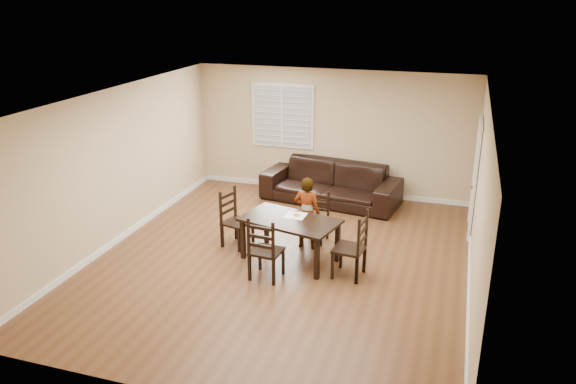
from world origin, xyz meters
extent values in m
plane|color=brown|center=(0.00, 0.00, 0.00)|extent=(7.00, 7.00, 0.00)
cube|color=tan|center=(0.00, 3.50, 1.35)|extent=(6.00, 0.04, 2.70)
cube|color=tan|center=(0.00, -3.50, 1.35)|extent=(6.00, 0.04, 2.70)
cube|color=tan|center=(-3.00, 0.00, 1.35)|extent=(0.04, 7.00, 2.70)
cube|color=tan|center=(3.00, 0.00, 1.35)|extent=(0.04, 7.00, 2.70)
cube|color=white|center=(0.00, 0.00, 2.70)|extent=(6.00, 7.00, 0.04)
cube|color=white|center=(-1.10, 3.45, 1.65)|extent=(1.40, 0.08, 1.40)
cube|color=white|center=(2.97, 2.20, 1.02)|extent=(0.06, 0.94, 2.05)
cylinder|color=#332114|center=(2.94, 1.90, 0.95)|extent=(0.06, 0.06, 0.02)
cube|color=white|center=(0.00, 3.48, 0.05)|extent=(6.00, 0.03, 0.10)
cube|color=white|center=(-2.98, 0.00, 0.05)|extent=(0.03, 7.00, 0.10)
cube|color=white|center=(2.98, 0.00, 0.05)|extent=(0.03, 7.00, 0.10)
cube|color=black|center=(0.13, 0.06, 0.71)|extent=(1.71, 1.21, 0.04)
cube|color=black|center=(-0.63, -0.12, 0.34)|extent=(0.08, 0.08, 0.68)
cube|color=black|center=(0.73, -0.45, 0.34)|extent=(0.08, 0.08, 0.68)
cube|color=black|center=(-0.46, 0.57, 0.34)|extent=(0.08, 0.08, 0.68)
cube|color=black|center=(0.90, 0.24, 0.34)|extent=(0.08, 0.08, 0.68)
cube|color=black|center=(0.34, 0.91, 0.39)|extent=(0.44, 0.42, 0.04)
cube|color=black|center=(0.36, 1.08, 0.45)|extent=(0.41, 0.08, 0.90)
cube|color=black|center=(0.15, 0.77, 0.18)|extent=(0.04, 0.04, 0.37)
cube|color=black|center=(0.50, 0.73, 0.18)|extent=(0.04, 0.04, 0.37)
cube|color=black|center=(0.18, 1.09, 0.18)|extent=(0.04, 0.04, 0.37)
cube|color=black|center=(0.53, 1.05, 0.18)|extent=(0.04, 0.04, 0.37)
cube|color=black|center=(-0.03, -0.63, 0.45)|extent=(0.50, 0.47, 0.04)
cube|color=black|center=(-0.05, -0.82, 0.52)|extent=(0.47, 0.08, 1.04)
cube|color=black|center=(0.19, -0.46, 0.21)|extent=(0.04, 0.04, 0.42)
cube|color=black|center=(-0.22, -0.43, 0.21)|extent=(0.04, 0.04, 0.42)
cube|color=black|center=(0.15, -0.83, 0.21)|extent=(0.04, 0.04, 0.42)
cube|color=black|center=(-0.25, -0.80, 0.21)|extent=(0.04, 0.04, 0.42)
cube|color=black|center=(-0.90, 0.31, 0.44)|extent=(0.53, 0.56, 0.04)
cube|color=black|center=(-1.09, 0.36, 0.51)|extent=(0.16, 0.45, 1.02)
cube|color=black|center=(-0.78, 0.07, 0.21)|extent=(0.05, 0.05, 0.42)
cube|color=black|center=(-0.67, 0.45, 0.21)|extent=(0.05, 0.05, 0.42)
cube|color=black|center=(-1.13, 0.17, 0.21)|extent=(0.05, 0.05, 0.42)
cube|color=black|center=(-1.03, 0.55, 0.21)|extent=(0.05, 0.05, 0.42)
cube|color=black|center=(1.17, -0.19, 0.46)|extent=(0.50, 0.53, 0.04)
cube|color=black|center=(1.37, -0.21, 0.54)|extent=(0.09, 0.48, 1.07)
cube|color=black|center=(1.00, 0.04, 0.22)|extent=(0.05, 0.05, 0.44)
cube|color=black|center=(0.96, -0.38, 0.22)|extent=(0.05, 0.05, 0.44)
cube|color=black|center=(1.39, 0.00, 0.22)|extent=(0.05, 0.05, 0.44)
cube|color=black|center=(1.34, -0.42, 0.22)|extent=(0.05, 0.05, 0.44)
imported|color=gray|center=(0.27, 0.61, 0.64)|extent=(0.49, 0.34, 1.28)
cube|color=#EFE5CD|center=(0.18, 0.23, 0.73)|extent=(0.34, 0.34, 0.00)
torus|color=#B0803F|center=(0.19, 0.23, 0.75)|extent=(0.11, 0.11, 0.04)
torus|color=silver|center=(0.19, 0.23, 0.76)|extent=(0.10, 0.10, 0.02)
imported|color=black|center=(0.14, 2.90, 0.42)|extent=(2.97, 1.51, 0.83)
camera|label=1|loc=(2.64, -7.97, 4.24)|focal=35.00mm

